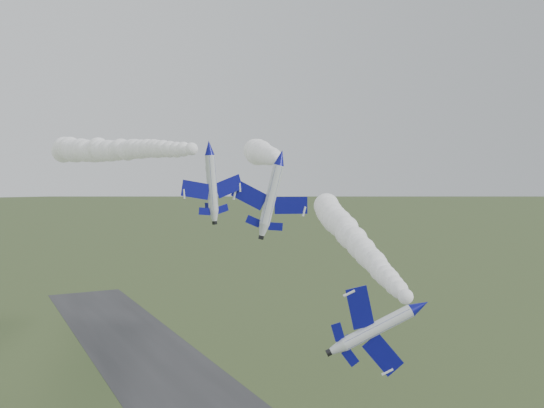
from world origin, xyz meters
The scene contains 6 objects.
jet_lead centered at (6.80, -7.79, 28.23)m, with size 6.94×11.86×9.16m.
smoke_trail_jet_lead centered at (23.99, 30.03, 31.17)m, with size 5.94×78.05×5.94m, color white, non-canonical shape.
jet_pair_left centered at (-7.62, 17.10, 45.80)m, with size 9.44×11.15×2.79m.
smoke_trail_jet_pair_left centered at (-13.53, 46.58, 46.34)m, with size 4.75×54.95×4.75m, color white, non-canonical shape.
jet_pair_right centered at (2.53, 16.27, 44.60)m, with size 10.43×12.35×3.80m.
smoke_trail_jet_pair_right centered at (13.58, 44.35, 45.84)m, with size 5.33×54.35×5.33m, color white, non-canonical shape.
Camera 1 is at (-36.43, -57.81, 42.77)m, focal length 40.00 mm.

